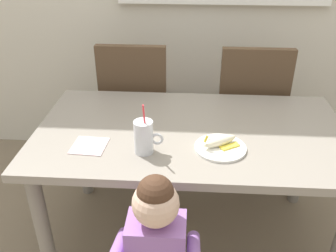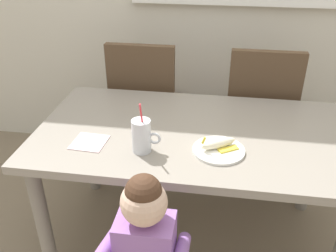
# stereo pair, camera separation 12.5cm
# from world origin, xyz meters

# --- Properties ---
(ground_plane) EXTENTS (24.00, 24.00, 0.00)m
(ground_plane) POSITION_xyz_m (0.00, 0.00, 0.00)
(ground_plane) COLOR #7A6B56
(dining_table) EXTENTS (1.52, 0.85, 0.70)m
(dining_table) POSITION_xyz_m (0.00, 0.00, 0.61)
(dining_table) COLOR gray
(dining_table) RESTS_ON ground
(dining_chair_left) EXTENTS (0.44, 0.45, 0.96)m
(dining_chair_left) POSITION_xyz_m (-0.37, 0.62, 0.54)
(dining_chair_left) COLOR #4C3826
(dining_chair_left) RESTS_ON ground
(dining_chair_right) EXTENTS (0.44, 0.45, 0.96)m
(dining_chair_right) POSITION_xyz_m (0.37, 0.61, 0.54)
(dining_chair_right) COLOR #4C3826
(dining_chair_right) RESTS_ON ground
(toddler_standing) EXTENTS (0.33, 0.24, 0.84)m
(toddler_standing) POSITION_xyz_m (-0.12, -0.58, 0.53)
(toddler_standing) COLOR #3F4760
(toddler_standing) RESTS_ON ground
(milk_cup) EXTENTS (0.13, 0.08, 0.25)m
(milk_cup) POSITION_xyz_m (-0.21, -0.22, 0.77)
(milk_cup) COLOR silver
(milk_cup) RESTS_ON dining_table
(snack_plate) EXTENTS (0.23, 0.23, 0.01)m
(snack_plate) POSITION_xyz_m (0.13, -0.17, 0.71)
(snack_plate) COLOR white
(snack_plate) RESTS_ON dining_table
(peeled_banana) EXTENTS (0.17, 0.14, 0.07)m
(peeled_banana) POSITION_xyz_m (0.13, -0.16, 0.73)
(peeled_banana) COLOR #F4EAC6
(peeled_banana) RESTS_ON snack_plate
(paper_napkin) EXTENTS (0.16, 0.16, 0.00)m
(paper_napkin) POSITION_xyz_m (-0.46, -0.19, 0.71)
(paper_napkin) COLOR silver
(paper_napkin) RESTS_ON dining_table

